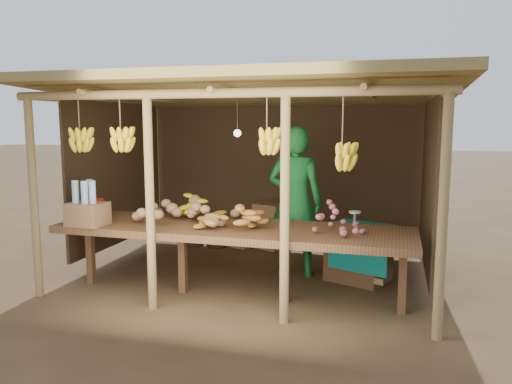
# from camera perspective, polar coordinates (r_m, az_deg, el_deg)

# --- Properties ---
(ground) EXTENTS (60.00, 60.00, 0.00)m
(ground) POSITION_cam_1_polar(r_m,az_deg,el_deg) (6.54, 0.00, -9.14)
(ground) COLOR brown
(ground) RESTS_ON ground
(stall_structure) EXTENTS (4.70, 3.50, 2.43)m
(stall_structure) POSITION_cam_1_polar(r_m,az_deg,el_deg) (6.16, -0.49, 7.86)
(stall_structure) COLOR #9D8151
(stall_structure) RESTS_ON ground
(counter) EXTENTS (3.90, 1.05, 0.80)m
(counter) POSITION_cam_1_polar(r_m,az_deg,el_deg) (5.47, -2.69, -4.57)
(counter) COLOR brown
(counter) RESTS_ON ground
(potato_heap) EXTENTS (1.28, 0.96, 0.37)m
(potato_heap) POSITION_cam_1_polar(r_m,az_deg,el_deg) (5.73, -8.54, -1.56)
(potato_heap) COLOR #A37B54
(potato_heap) RESTS_ON counter
(sweet_potato_heap) EXTENTS (1.03, 0.81, 0.35)m
(sweet_potato_heap) POSITION_cam_1_polar(r_m,az_deg,el_deg) (5.33, -2.25, -2.30)
(sweet_potato_heap) COLOR #B2742D
(sweet_potato_heap) RESTS_ON counter
(onion_heap) EXTENTS (0.82, 0.66, 0.35)m
(onion_heap) POSITION_cam_1_polar(r_m,az_deg,el_deg) (5.13, 8.30, -2.79)
(onion_heap) COLOR #A4505E
(onion_heap) RESTS_ON counter
(banana_pile) EXTENTS (0.68, 0.50, 0.35)m
(banana_pile) POSITION_cam_1_polar(r_m,az_deg,el_deg) (5.99, -7.24, -1.23)
(banana_pile) COLOR yellow
(banana_pile) RESTS_ON counter
(tomato_basin) EXTENTS (0.37, 0.37, 0.20)m
(tomato_basin) POSITION_cam_1_polar(r_m,az_deg,el_deg) (6.51, -18.02, -1.66)
(tomato_basin) COLOR navy
(tomato_basin) RESTS_ON counter
(bottle_box) EXTENTS (0.41, 0.33, 0.50)m
(bottle_box) POSITION_cam_1_polar(r_m,az_deg,el_deg) (5.78, -18.72, -1.75)
(bottle_box) COLOR brown
(bottle_box) RESTS_ON counter
(vendor) EXTENTS (0.69, 0.45, 1.89)m
(vendor) POSITION_cam_1_polar(r_m,az_deg,el_deg) (6.27, 4.50, -1.07)
(vendor) COLOR #17682C
(vendor) RESTS_ON ground
(tarp_crate) EXTENTS (0.93, 0.87, 0.89)m
(tarp_crate) POSITION_cam_1_polar(r_m,az_deg,el_deg) (6.27, 11.65, -6.63)
(tarp_crate) COLOR brown
(tarp_crate) RESTS_ON ground
(carton_stack) EXTENTS (1.00, 0.48, 0.69)m
(carton_stack) POSITION_cam_1_polar(r_m,az_deg,el_deg) (7.65, 0.44, -4.24)
(carton_stack) COLOR brown
(carton_stack) RESTS_ON ground
(burlap_sacks) EXTENTS (0.80, 0.42, 0.56)m
(burlap_sacks) POSITION_cam_1_polar(r_m,az_deg,el_deg) (7.85, -5.83, -4.41)
(burlap_sacks) COLOR #44321F
(burlap_sacks) RESTS_ON ground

